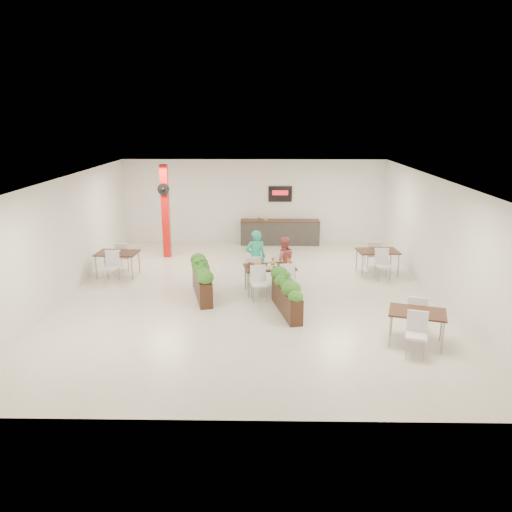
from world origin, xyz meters
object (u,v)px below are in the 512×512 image
Objects in this scene: planter_left at (202,278)px; side_table_a at (117,256)px; diner_man at (256,258)px; planter_right at (287,293)px; red_column at (165,210)px; main_table at (269,270)px; service_counter at (280,232)px; diner_woman at (283,261)px; side_table_b at (378,254)px; side_table_c at (417,317)px.

side_table_a is at bearing 147.48° from planter_left.
diner_man is 2.31m from planter_right.
red_column is 1.77× the size of main_table.
service_counter is 4.84m from diner_woman.
side_table_b is at bearing 47.82° from planter_right.
red_column is 7.24m from side_table_b.
diner_woman is 2.48m from planter_left.
planter_left is at bearing -161.97° from side_table_b.
main_table is (3.55, -3.63, -1.01)m from red_column.
main_table is at bearing 105.62° from planter_right.
side_table_a is (-2.81, 1.79, 0.10)m from planter_left.
main_table is at bearing -13.07° from side_table_a.
service_counter is at bearing 123.54° from side_table_c.
side_table_a is at bearing -116.38° from red_column.
side_table_b is at bearing -169.23° from diner_woman.
red_column is 1.55× the size of planter_left.
red_column reaches higher than planter_left.
side_table_b is (2.96, 3.27, 0.13)m from planter_right.
main_table is 1.08× the size of side_table_c.
diner_man is (3.16, -2.97, -0.83)m from red_column.
planter_right is (0.01, -2.15, -0.22)m from diner_woman.
red_column is at bearing -53.18° from diner_man.
main_table is 4.52m from side_table_c.
main_table is 1.55m from planter_right.
service_counter reaches higher than planter_right.
service_counter reaches higher than side_table_a.
diner_woman is 5.11m from side_table_a.
red_column reaches higher than side_table_b.
planter_left is 5.74m from side_table_c.
side_table_a is 0.98× the size of side_table_c.
diner_woman reaches higher than side_table_a.
service_counter reaches higher than side_table_c.
diner_man is at bearing 148.43° from side_table_c.
planter_right reaches higher than main_table.
planter_left is 2.51m from planter_right.
service_counter is at bearing -100.41° from diner_woman.
planter_right is 4.41m from side_table_b.
diner_woman is at bearing 141.25° from side_table_c.
side_table_c is (3.12, -3.27, -0.01)m from main_table.
red_column is at bearing -155.00° from service_counter.
service_counter is at bearing 42.48° from side_table_a.
planter_right is at bearing -74.38° from main_table.
main_table and side_table_c have the same top height.
diner_man is 0.99× the size of side_table_a.
planter_right is (3.96, -5.12, -1.14)m from red_column.
diner_man is at bearing -6.23° from side_table_a.
red_column reaches higher than diner_man.
diner_woman is 2.16m from planter_right.
side_table_c is at bearing -30.17° from planter_left.
side_table_b is at bearing -14.97° from red_column.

